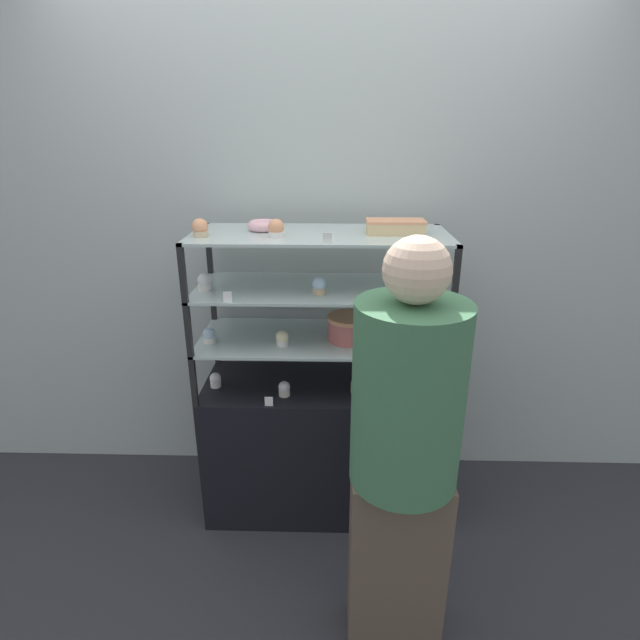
{
  "coord_description": "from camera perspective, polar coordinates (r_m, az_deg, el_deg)",
  "views": [
    {
      "loc": [
        0.06,
        -2.11,
        1.82
      ],
      "look_at": [
        0.0,
        0.0,
        1.01
      ],
      "focal_mm": 28.0,
      "sensor_mm": 36.0,
      "label": 1
    }
  ],
  "objects": [
    {
      "name": "ground_plane",
      "position": [
        2.79,
        -0.0,
        -19.79
      ],
      "size": [
        20.0,
        20.0,
        0.0
      ],
      "primitive_type": "plane",
      "color": "#2D2D33"
    },
    {
      "name": "back_wall",
      "position": [
        2.55,
        0.24,
        9.16
      ],
      "size": [
        8.0,
        0.05,
        2.6
      ],
      "color": "#A8B2AD",
      "rests_on": "ground_plane"
    },
    {
      "name": "display_base",
      "position": [
        2.58,
        -0.0,
        -13.99
      ],
      "size": [
        1.1,
        0.47,
        0.69
      ],
      "color": "black",
      "rests_on": "ground_plane"
    },
    {
      "name": "display_riser_lower",
      "position": [
        2.3,
        -0.0,
        -2.31
      ],
      "size": [
        1.1,
        0.47,
        0.24
      ],
      "color": "black",
      "rests_on": "display_base"
    },
    {
      "name": "display_riser_middle",
      "position": [
        2.22,
        -0.0,
        3.4
      ],
      "size": [
        1.1,
        0.47,
        0.24
      ],
      "color": "black",
      "rests_on": "display_riser_lower"
    },
    {
      "name": "display_riser_upper",
      "position": [
        2.16,
        -0.0,
        9.5
      ],
      "size": [
        1.1,
        0.47,
        0.24
      ],
      "color": "black",
      "rests_on": "display_riser_middle"
    },
    {
      "name": "layer_cake_centerpiece",
      "position": [
        2.25,
        3.43,
        -0.89
      ],
      "size": [
        0.2,
        0.2,
        0.11
      ],
      "color": "#C66660",
      "rests_on": "display_riser_lower"
    },
    {
      "name": "sheet_cake_frosted",
      "position": [
        2.17,
        8.61,
        10.52
      ],
      "size": [
        0.25,
        0.13,
        0.06
      ],
      "color": "#DBBC84",
      "rests_on": "display_riser_upper"
    },
    {
      "name": "cupcake_0",
      "position": [
        2.41,
        -11.85,
        -6.73
      ],
      "size": [
        0.05,
        0.05,
        0.07
      ],
      "color": "white",
      "rests_on": "display_base"
    },
    {
      "name": "cupcake_1",
      "position": [
        2.29,
        -4.1,
        -7.84
      ],
      "size": [
        0.05,
        0.05,
        0.07
      ],
      "color": "beige",
      "rests_on": "display_base"
    },
    {
      "name": "cupcake_2",
      "position": [
        2.31,
        4.17,
        -7.5
      ],
      "size": [
        0.05,
        0.05,
        0.07
      ],
      "color": "#CCB28C",
      "rests_on": "display_base"
    },
    {
      "name": "cupcake_3",
      "position": [
        2.31,
        12.15,
        -7.95
      ],
      "size": [
        0.05,
        0.05,
        0.07
      ],
      "color": "white",
      "rests_on": "display_base"
    },
    {
      "name": "price_tag_0",
      "position": [
        2.22,
        -5.87,
        -9.24
      ],
      "size": [
        0.04,
        0.0,
        0.04
      ],
      "color": "white",
      "rests_on": "display_base"
    },
    {
      "name": "cupcake_4",
      "position": [
        2.28,
        -12.56,
        -1.76
      ],
      "size": [
        0.06,
        0.06,
        0.07
      ],
      "color": "white",
      "rests_on": "display_riser_lower"
    },
    {
      "name": "cupcake_5",
      "position": [
        2.2,
        -4.34,
        -2.11
      ],
      "size": [
        0.06,
        0.06,
        0.07
      ],
      "color": "white",
      "rests_on": "display_riser_lower"
    },
    {
      "name": "cupcake_6",
      "position": [
        2.28,
        12.3,
        -1.76
      ],
      "size": [
        0.06,
        0.06,
        0.07
      ],
      "color": "#CCB28C",
      "rests_on": "display_riser_lower"
    },
    {
      "name": "price_tag_1",
      "position": [
        2.1,
        7.53,
        -3.74
      ],
      "size": [
        0.04,
        0.0,
        0.04
      ],
      "color": "white",
      "rests_on": "display_riser_lower"
    },
    {
      "name": "cupcake_7",
      "position": [
        2.22,
        -13.04,
        4.23
      ],
      "size": [
        0.06,
        0.06,
        0.08
      ],
      "color": "white",
      "rests_on": "display_riser_middle"
    },
    {
      "name": "cupcake_8",
      "position": [
        2.11,
        -0.04,
        3.92
      ],
      "size": [
        0.06,
        0.06,
        0.08
      ],
      "color": "#CCB28C",
      "rests_on": "display_riser_middle"
    },
    {
      "name": "cupcake_9",
      "position": [
        2.16,
        13.27,
        3.79
      ],
      "size": [
        0.06,
        0.06,
        0.08
      ],
      "color": "beige",
      "rests_on": "display_riser_middle"
    },
    {
      "name": "price_tag_2",
      "position": [
        2.05,
        -10.51,
        2.63
      ],
      "size": [
        0.04,
        0.0,
        0.04
      ],
      "color": "white",
      "rests_on": "display_riser_middle"
    },
    {
      "name": "cupcake_10",
      "position": [
        2.13,
        -13.53,
        10.16
      ],
      "size": [
        0.07,
        0.07,
        0.07
      ],
      "color": "#CCB28C",
      "rests_on": "display_riser_upper"
    },
    {
      "name": "cupcake_11",
      "position": [
        2.07,
        -5.03,
        10.35
      ],
      "size": [
        0.07,
        0.07,
        0.07
      ],
      "color": "white",
      "rests_on": "display_riser_upper"
    },
    {
      "name": "price_tag_3",
      "position": [
        1.94,
        0.81,
        9.33
      ],
      "size": [
        0.04,
        0.0,
        0.04
      ],
      "color": "white",
      "rests_on": "display_riser_upper"
    },
    {
      "name": "donut_glazed",
      "position": [
        2.22,
        -6.52,
        10.68
      ],
      "size": [
        0.14,
        0.14,
        0.04
      ],
      "color": "#EFB2BC",
      "rests_on": "display_riser_upper"
    },
    {
      "name": "customer_figure",
      "position": [
        1.73,
        9.59,
        -14.43
      ],
      "size": [
        0.36,
        0.36,
        1.54
      ],
      "color": "brown",
      "rests_on": "ground_plane"
    }
  ]
}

